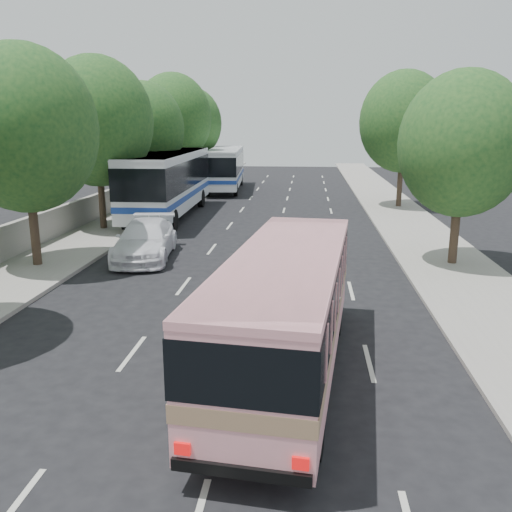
# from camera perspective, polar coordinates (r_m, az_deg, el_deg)

# --- Properties ---
(ground) EXTENTS (120.00, 120.00, 0.00)m
(ground) POSITION_cam_1_polar(r_m,az_deg,el_deg) (16.07, -4.16, -7.53)
(ground) COLOR black
(ground) RESTS_ON ground
(sidewalk_left) EXTENTS (4.00, 90.00, 0.15)m
(sidewalk_left) POSITION_cam_1_polar(r_m,az_deg,el_deg) (36.91, -12.13, 4.57)
(sidewalk_left) COLOR #9E998E
(sidewalk_left) RESTS_ON ground
(sidewalk_right) EXTENTS (4.00, 90.00, 0.12)m
(sidewalk_right) POSITION_cam_1_polar(r_m,az_deg,el_deg) (35.72, 14.95, 4.08)
(sidewalk_right) COLOR #9E998E
(sidewalk_right) RESTS_ON ground
(low_wall) EXTENTS (0.30, 90.00, 1.50)m
(low_wall) POSITION_cam_1_polar(r_m,az_deg,el_deg) (37.37, -14.84, 5.81)
(low_wall) COLOR #9E998E
(low_wall) RESTS_ON sidewalk_left
(tree_left_b) EXTENTS (5.70, 5.70, 8.88)m
(tree_left_b) POSITION_cam_1_polar(r_m,az_deg,el_deg) (23.42, -23.15, 12.71)
(tree_left_b) COLOR #38281E
(tree_left_b) RESTS_ON ground
(tree_left_c) EXTENTS (6.00, 6.00, 9.35)m
(tree_left_c) POSITION_cam_1_polar(r_m,az_deg,el_deg) (30.79, -16.37, 13.85)
(tree_left_c) COLOR #38281E
(tree_left_c) RESTS_ON ground
(tree_left_d) EXTENTS (5.52, 5.52, 8.60)m
(tree_left_d) POSITION_cam_1_polar(r_m,az_deg,el_deg) (38.32, -11.71, 13.28)
(tree_left_d) COLOR #38281E
(tree_left_d) RESTS_ON ground
(tree_left_e) EXTENTS (6.30, 6.30, 9.82)m
(tree_left_e) POSITION_cam_1_polar(r_m,az_deg,el_deg) (46.02, -8.67, 14.45)
(tree_left_e) COLOR #38281E
(tree_left_e) RESTS_ON ground
(tree_left_f) EXTENTS (5.88, 5.88, 9.16)m
(tree_left_f) POSITION_cam_1_polar(r_m,az_deg,el_deg) (53.86, -6.77, 13.95)
(tree_left_f) COLOR #38281E
(tree_left_f) RESTS_ON ground
(tree_right_near) EXTENTS (5.10, 5.10, 7.95)m
(tree_right_near) POSITION_cam_1_polar(r_m,az_deg,el_deg) (23.53, 21.17, 11.39)
(tree_right_near) COLOR #38281E
(tree_right_near) RESTS_ON ground
(tree_right_far) EXTENTS (6.00, 6.00, 9.35)m
(tree_right_far) POSITION_cam_1_polar(r_m,az_deg,el_deg) (39.23, 15.43, 13.80)
(tree_right_far) COLOR #38281E
(tree_right_far) RESTS_ON ground
(pink_bus) EXTENTS (3.39, 9.55, 2.98)m
(pink_bus) POSITION_cam_1_polar(r_m,az_deg,el_deg) (12.58, 3.23, -4.68)
(pink_bus) COLOR pink
(pink_bus) RESTS_ON ground
(pink_taxi) EXTENTS (1.89, 4.00, 1.32)m
(pink_taxi) POSITION_cam_1_polar(r_m,az_deg,el_deg) (21.51, 1.10, -0.09)
(pink_taxi) COLOR #CF1278
(pink_taxi) RESTS_ON ground
(white_pickup) EXTENTS (2.95, 5.90, 1.64)m
(white_pickup) POSITION_cam_1_polar(r_m,az_deg,el_deg) (24.34, -11.57, 1.67)
(white_pickup) COLOR white
(white_pickup) RESTS_ON ground
(tour_coach_front) EXTENTS (3.21, 13.59, 4.05)m
(tour_coach_front) POSITION_cam_1_polar(r_m,az_deg,el_deg) (34.68, -9.21, 8.06)
(tour_coach_front) COLOR silver
(tour_coach_front) RESTS_ON ground
(tour_coach_rear) EXTENTS (3.46, 12.24, 3.62)m
(tour_coach_rear) POSITION_cam_1_polar(r_m,az_deg,el_deg) (48.38, -3.22, 9.51)
(tour_coach_rear) COLOR silver
(tour_coach_rear) RESTS_ON ground
(taxi_roof_sign) EXTENTS (0.56, 0.23, 0.18)m
(taxi_roof_sign) POSITION_cam_1_polar(r_m,az_deg,el_deg) (21.34, 1.11, 1.87)
(taxi_roof_sign) COLOR silver
(taxi_roof_sign) RESTS_ON pink_taxi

